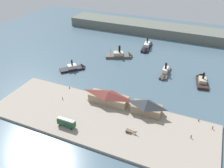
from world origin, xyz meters
TOP-DOWN VIEW (x-y plane):
  - ground_plane at (0.00, 0.00)m, footprint 320.00×320.00m
  - quay_promenade at (0.00, -22.00)m, footprint 110.00×36.00m
  - seawall_edge at (0.00, -3.60)m, footprint 110.00×0.80m
  - ferry_shed_central_terminal at (-1.16, -8.31)m, footprint 21.11×7.58m
  - ferry_shed_east_terminal at (19.60, -8.58)m, footprint 15.03×7.60m
  - street_tram at (-11.20, -33.08)m, footprint 8.85×2.51m
  - horse_cart at (17.31, -25.15)m, footprint 5.43×1.65m
  - pedestrian_near_cart at (-25.09, -15.76)m, footprint 0.39×0.39m
  - pedestrian_walking_east at (50.64, -7.95)m, footprint 0.44×0.44m
  - pedestrian_walking_west at (42.41, -17.67)m, footprint 0.44×0.44m
  - mooring_post_west at (-27.61, -4.93)m, footprint 0.44×0.44m
  - mooring_post_center_west at (44.30, -4.86)m, footprint 0.44×0.44m
  - ferry_moored_east at (42.07, 35.03)m, footprint 8.77×17.09m
  - ferry_approaching_east at (-3.59, 69.97)m, footprint 7.44×22.41m
  - ferry_approaching_west at (-37.76, 18.39)m, footprint 16.24×16.15m
  - ferry_moored_west at (-16.00, 48.82)m, footprint 21.25×14.30m
  - ferry_near_quay at (19.15, 34.54)m, footprint 5.44×19.34m
  - far_headland at (0.00, 110.00)m, footprint 180.00×24.00m

SIDE VIEW (x-z plane):
  - ground_plane at x=0.00m, z-range 0.00..0.00m
  - seawall_edge at x=0.00m, z-range 0.00..1.00m
  - quay_promenade at x=0.00m, z-range 0.00..1.20m
  - ferry_approaching_west at x=-37.76m, z-range -3.42..5.82m
  - ferry_moored_east at x=42.07m, z-range -3.41..6.00m
  - ferry_moored_west at x=-16.00m, z-range -4.23..7.03m
  - ferry_near_quay at x=19.15m, z-range -3.25..6.05m
  - ferry_approaching_east at x=-3.59m, z-range -3.72..6.66m
  - mooring_post_west at x=-27.61m, z-range 1.20..2.10m
  - mooring_post_center_west at x=44.30m, z-range 1.20..2.10m
  - pedestrian_near_cart at x=-25.09m, z-range 1.13..2.70m
  - pedestrian_walking_east at x=50.64m, z-range 1.12..2.90m
  - pedestrian_walking_west at x=42.41m, z-range 1.12..2.90m
  - horse_cart at x=17.31m, z-range 1.19..3.06m
  - street_tram at x=-11.20m, z-range 1.56..5.86m
  - far_headland at x=0.00m, z-range 0.00..8.00m
  - ferry_shed_central_terminal at x=-1.16m, z-range 1.25..8.13m
  - ferry_shed_east_terminal at x=19.60m, z-range 1.27..8.98m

